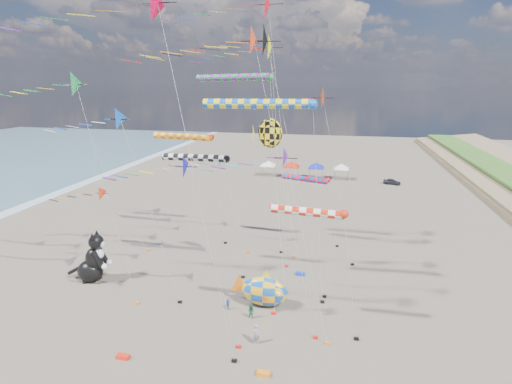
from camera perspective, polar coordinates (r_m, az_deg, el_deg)
The scene contains 30 objects.
ground at distance 29.30m, azimuth -9.11°, elevation -25.43°, with size 260.00×260.00×0.00m, color brown.
delta_kite_0 at distance 27.83m, azimuth -1.46°, elevation 20.02°, with size 12.60×1.94×22.69m.
delta_kite_1 at distance 27.32m, azimuth 3.00°, elevation 3.93°, with size 9.22×1.83×14.92m.
delta_kite_2 at distance 39.76m, azimuth 0.45°, elevation 19.67°, with size 10.35×2.64×23.57m.
delta_kite_3 at distance 27.62m, azimuth -11.71°, elevation 2.97°, with size 9.43×1.76×14.54m.
delta_kite_4 at distance 40.78m, azimuth 9.99°, elevation 12.84°, with size 10.81×2.55×18.92m.
delta_kite_5 at distance 42.84m, azimuth 0.48°, elevation 24.84°, with size 14.14×3.21×27.90m.
delta_kite_6 at distance 44.62m, azimuth -6.62°, elevation 3.99°, with size 9.99×1.92×11.62m.
delta_kite_7 at distance 36.67m, azimuth -27.28°, elevation 13.07°, with size 13.58×2.17×20.06m.
delta_kite_8 at distance 25.85m, azimuth -14.10°, elevation 24.37°, with size 13.71×2.61×24.87m.
delta_kite_9 at distance 34.00m, azimuth 1.78°, elevation 20.27°, with size 14.27×2.67×23.55m.
delta_kite_10 at distance 34.83m, azimuth -19.40°, elevation 9.21°, with size 10.94×2.14×17.21m.
delta_kite_11 at distance 49.11m, azimuth -20.78°, elevation -0.24°, with size 10.24×1.79×7.93m.
windsock_0 at distance 46.91m, azimuth 7.35°, elevation 1.78°, with size 7.07×0.67×8.51m.
windsock_1 at distance 29.00m, azimuth 7.89°, elevation -3.00°, with size 7.00×0.66×10.40m.
windsock_2 at distance 47.46m, azimuth -10.05°, elevation 7.73°, with size 8.66×0.81×13.37m.
windsock_3 at distance 33.00m, azimuth 0.96°, elevation 12.38°, with size 10.62×0.83×17.80m.
windsock_4 at distance 38.47m, azimuth -8.29°, elevation 4.75°, with size 8.08×0.72×12.49m.
windsock_5 at distance 43.73m, azimuth -2.77°, elevation 15.91°, with size 9.64×0.80×19.94m.
angelfish_kite at distance 36.06m, azimuth 1.70°, elevation 8.20°, with size 3.74×3.02×15.98m.
cat_inflatable at distance 42.75m, azimuth -22.48°, elevation -8.48°, with size 3.86×1.93×5.21m, color black, non-canonical shape.
fish_inflatable at distance 35.78m, azimuth 1.10°, elevation -13.97°, with size 5.55×2.37×3.62m.
person_adult at distance 31.79m, azimuth 0.05°, elevation -19.67°, with size 0.58×0.38×1.59m, color #8D8B9F.
child_green at distance 34.64m, azimuth -0.71°, elevation -16.78°, with size 0.60×0.47×1.23m, color #1B6E40.
child_blue at distance 35.98m, azimuth -4.04°, elevation -15.69°, with size 0.60×0.25×1.02m, color #2A51B3.
kite_bag_0 at distance 32.26m, azimuth -18.49°, elevation -21.41°, with size 0.90×0.44×0.30m, color red.
kite_bag_1 at distance 41.87m, azimuth 6.33°, elevation -11.55°, with size 0.90×0.44×0.30m, color #1333C6.
kite_bag_2 at distance 29.48m, azimuth 1.06°, elevation -24.52°, with size 0.90×0.44×0.30m, color orange.
tent_row at distance 82.35m, azimuth 6.90°, elevation 4.17°, with size 19.20×4.20×3.80m.
parked_car at distance 81.25m, azimuth 18.85°, elevation 1.41°, with size 1.30×3.24×1.10m, color #26262D.
Camera 1 is at (8.68, -20.47, 19.08)m, focal length 28.00 mm.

